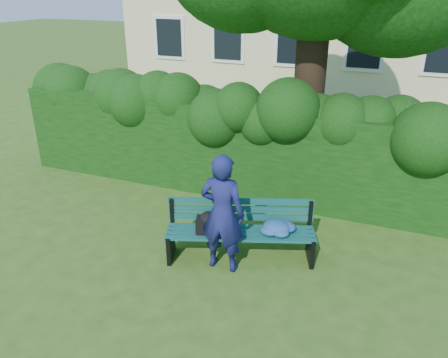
% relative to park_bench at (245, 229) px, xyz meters
% --- Properties ---
extents(ground, '(80.00, 80.00, 0.00)m').
position_rel_park_bench_xyz_m(ground, '(-0.59, 0.04, -0.50)').
color(ground, '#335319').
rests_on(ground, ground).
extents(hedge, '(10.00, 1.00, 1.80)m').
position_rel_park_bench_xyz_m(hedge, '(-0.59, 2.24, 0.40)').
color(hedge, black).
rests_on(hedge, ground).
extents(park_bench, '(2.27, 1.26, 0.89)m').
position_rel_park_bench_xyz_m(park_bench, '(0.00, 0.00, 0.00)').
color(park_bench, '#0D4140').
rests_on(park_bench, ground).
extents(man_reading, '(0.66, 0.44, 1.79)m').
position_rel_park_bench_xyz_m(man_reading, '(-0.21, -0.36, 0.39)').
color(man_reading, navy).
rests_on(man_reading, ground).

